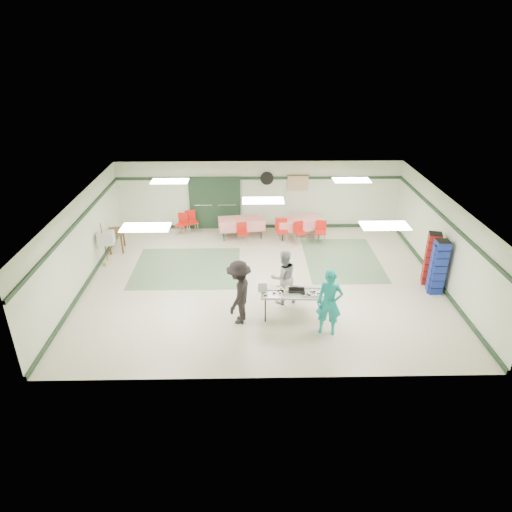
{
  "coord_description": "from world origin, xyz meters",
  "views": [
    {
      "loc": [
        -0.45,
        -12.58,
        7.0
      ],
      "look_at": [
        -0.21,
        -0.3,
        1.04
      ],
      "focal_mm": 32.0,
      "sensor_mm": 36.0,
      "label": 1
    }
  ],
  "objects_px": {
    "volunteer_dark": "(239,292)",
    "office_printer": "(106,238)",
    "chair_loose_b": "(182,222)",
    "broom": "(104,243)",
    "crate_stack_blue_a": "(437,268)",
    "chair_d": "(242,231)",
    "printer_table": "(116,234)",
    "chair_a": "(299,230)",
    "chair_loose_a": "(191,219)",
    "crate_stack_red": "(431,259)",
    "serving_table": "(294,293)",
    "chair_b": "(282,228)",
    "dining_table_a": "(299,223)",
    "volunteer_grey": "(283,277)",
    "chair_c": "(321,230)",
    "crate_stack_blue_b": "(438,267)",
    "volunteer_teal": "(329,303)",
    "dining_table_b": "(242,223)"
  },
  "relations": [
    {
      "from": "crate_stack_blue_b",
      "to": "printer_table",
      "type": "xyz_separation_m",
      "value": [
        -10.3,
        3.21,
        -0.22
      ]
    },
    {
      "from": "chair_b",
      "to": "dining_table_a",
      "type": "bearing_deg",
      "value": 33.66
    },
    {
      "from": "volunteer_teal",
      "to": "dining_table_b",
      "type": "bearing_deg",
      "value": 123.51
    },
    {
      "from": "volunteer_teal",
      "to": "chair_loose_a",
      "type": "height_order",
      "value": "volunteer_teal"
    },
    {
      "from": "crate_stack_red",
      "to": "broom",
      "type": "bearing_deg",
      "value": 171.63
    },
    {
      "from": "volunteer_grey",
      "to": "office_printer",
      "type": "xyz_separation_m",
      "value": [
        -5.7,
        2.57,
        0.13
      ]
    },
    {
      "from": "volunteer_grey",
      "to": "crate_stack_red",
      "type": "relative_size",
      "value": 0.97
    },
    {
      "from": "chair_loose_b",
      "to": "broom",
      "type": "bearing_deg",
      "value": -113.77
    },
    {
      "from": "volunteer_grey",
      "to": "broom",
      "type": "relative_size",
      "value": 1.09
    },
    {
      "from": "serving_table",
      "to": "chair_b",
      "type": "xyz_separation_m",
      "value": [
        0.01,
        4.94,
        -0.14
      ]
    },
    {
      "from": "chair_d",
      "to": "crate_stack_blue_b",
      "type": "xyz_separation_m",
      "value": [
        5.8,
        -3.72,
        0.36
      ]
    },
    {
      "from": "volunteer_dark",
      "to": "crate_stack_red",
      "type": "height_order",
      "value": "volunteer_dark"
    },
    {
      "from": "volunteer_grey",
      "to": "crate_stack_blue_a",
      "type": "distance_m",
      "value": 4.63
    },
    {
      "from": "crate_stack_red",
      "to": "broom",
      "type": "distance_m",
      "value": 10.49
    },
    {
      "from": "office_printer",
      "to": "printer_table",
      "type": "bearing_deg",
      "value": 83.35
    },
    {
      "from": "volunteer_teal",
      "to": "crate_stack_blue_b",
      "type": "height_order",
      "value": "volunteer_teal"
    },
    {
      "from": "serving_table",
      "to": "chair_loose_b",
      "type": "height_order",
      "value": "chair_loose_b"
    },
    {
      "from": "chair_d",
      "to": "chair_loose_b",
      "type": "distance_m",
      "value": 2.47
    },
    {
      "from": "dining_table_a",
      "to": "printer_table",
      "type": "relative_size",
      "value": 2.07
    },
    {
      "from": "chair_b",
      "to": "crate_stack_blue_a",
      "type": "height_order",
      "value": "crate_stack_blue_a"
    },
    {
      "from": "crate_stack_red",
      "to": "volunteer_grey",
      "type": "bearing_deg",
      "value": -167.54
    },
    {
      "from": "serving_table",
      "to": "broom",
      "type": "height_order",
      "value": "broom"
    },
    {
      "from": "chair_loose_a",
      "to": "printer_table",
      "type": "bearing_deg",
      "value": -171.84
    },
    {
      "from": "volunteer_dark",
      "to": "printer_table",
      "type": "height_order",
      "value": "volunteer_dark"
    },
    {
      "from": "chair_loose_a",
      "to": "chair_b",
      "type": "bearing_deg",
      "value": -40.69
    },
    {
      "from": "dining_table_b",
      "to": "broom",
      "type": "height_order",
      "value": "broom"
    },
    {
      "from": "dining_table_b",
      "to": "printer_table",
      "type": "relative_size",
      "value": 2.02
    },
    {
      "from": "chair_loose_a",
      "to": "chair_loose_b",
      "type": "xyz_separation_m",
      "value": [
        -0.32,
        -0.2,
        -0.03
      ]
    },
    {
      "from": "chair_a",
      "to": "chair_loose_a",
      "type": "distance_m",
      "value": 4.24
    },
    {
      "from": "chair_a",
      "to": "chair_loose_a",
      "type": "bearing_deg",
      "value": 143.67
    },
    {
      "from": "volunteer_dark",
      "to": "office_printer",
      "type": "bearing_deg",
      "value": -113.34
    },
    {
      "from": "volunteer_grey",
      "to": "dining_table_b",
      "type": "height_order",
      "value": "volunteer_grey"
    },
    {
      "from": "chair_a",
      "to": "volunteer_teal",
      "type": "bearing_deg",
      "value": -110.4
    },
    {
      "from": "volunteer_grey",
      "to": "volunteer_dark",
      "type": "height_order",
      "value": "volunteer_dark"
    },
    {
      "from": "crate_stack_blue_a",
      "to": "chair_d",
      "type": "bearing_deg",
      "value": 147.71
    },
    {
      "from": "chair_c",
      "to": "office_printer",
      "type": "xyz_separation_m",
      "value": [
        -7.4,
        -1.61,
        0.43
      ]
    },
    {
      "from": "dining_table_a",
      "to": "crate_stack_blue_b",
      "type": "distance_m",
      "value": 5.64
    },
    {
      "from": "serving_table",
      "to": "chair_loose_b",
      "type": "xyz_separation_m",
      "value": [
        -3.76,
        5.78,
        -0.19
      ]
    },
    {
      "from": "crate_stack_blue_a",
      "to": "printer_table",
      "type": "distance_m",
      "value": 10.77
    },
    {
      "from": "broom",
      "to": "volunteer_teal",
      "type": "bearing_deg",
      "value": -25.42
    },
    {
      "from": "chair_c",
      "to": "crate_stack_blue_a",
      "type": "xyz_separation_m",
      "value": [
        2.9,
        -3.67,
        0.26
      ]
    },
    {
      "from": "dining_table_a",
      "to": "broom",
      "type": "height_order",
      "value": "broom"
    },
    {
      "from": "dining_table_a",
      "to": "crate_stack_blue_a",
      "type": "distance_m",
      "value": 5.59
    },
    {
      "from": "printer_table",
      "to": "crate_stack_blue_a",
      "type": "bearing_deg",
      "value": -25.71
    },
    {
      "from": "chair_loose_a",
      "to": "crate_stack_red",
      "type": "distance_m",
      "value": 8.87
    },
    {
      "from": "volunteer_teal",
      "to": "crate_stack_blue_a",
      "type": "xyz_separation_m",
      "value": [
        3.55,
        2.04,
        -0.11
      ]
    },
    {
      "from": "dining_table_b",
      "to": "crate_stack_blue_b",
      "type": "distance_m",
      "value": 7.25
    },
    {
      "from": "chair_a",
      "to": "crate_stack_red",
      "type": "height_order",
      "value": "crate_stack_red"
    },
    {
      "from": "volunteer_teal",
      "to": "dining_table_a",
      "type": "distance_m",
      "value": 6.29
    },
    {
      "from": "chair_loose_b",
      "to": "printer_table",
      "type": "relative_size",
      "value": 0.97
    }
  ]
}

